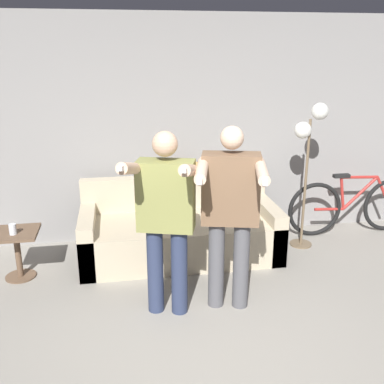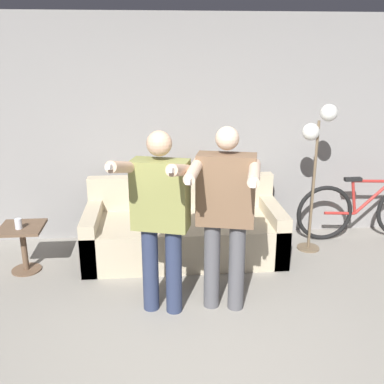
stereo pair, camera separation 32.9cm
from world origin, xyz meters
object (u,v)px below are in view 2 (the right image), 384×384
cat (190,169)px  floor_lamp (318,139)px  cup (18,224)px  bicycle (364,211)px  person_left (160,211)px  person_right (225,208)px  side_table (23,239)px  couch (184,232)px

cat → floor_lamp: floor_lamp is taller
cup → floor_lamp: bearing=5.9°
cup → bicycle: bearing=8.3°
person_left → cup: (-1.40, 0.82, -0.39)m
cat → bicycle: cat is taller
person_right → side_table: (-1.94, 0.88, -0.59)m
floor_lamp → side_table: 3.27m
person_right → side_table: person_right is taller
floor_lamp → side_table: floor_lamp is taller
floor_lamp → cup: floor_lamp is taller
cat → side_table: cat is taller
cat → couch: bearing=-105.5°
couch → person_left: 1.34m
couch → side_table: couch is taller
couch → person_right: size_ratio=1.31×
couch → side_table: bearing=-171.6°
person_left → person_right: size_ratio=0.98×
person_right → cat: person_right is taller
person_left → cup: size_ratio=15.16×
person_right → cup: (-1.94, 0.82, -0.40)m
person_left → side_table: size_ratio=3.24×
floor_lamp → person_left: bearing=-146.6°
couch → cup: size_ratio=20.21×
cup → bicycle: size_ratio=0.06×
person_left → floor_lamp: floor_lamp is taller
couch → cup: couch is taller
floor_lamp → cat: bearing=165.7°
couch → floor_lamp: size_ratio=1.29×
person_right → bicycle: 2.44m
person_right → floor_lamp: (1.18, 1.14, 0.34)m
person_left → person_right: 0.54m
couch → person_right: (0.27, -1.13, 0.68)m
person_left → bicycle: person_left is taller
couch → bicycle: couch is taller
bicycle → couch: bearing=-173.3°
cat → bicycle: (2.10, -0.10, -0.53)m
cat → side_table: size_ratio=0.98×
cup → bicycle: 3.91m
couch → cat: 0.72m
person_right → cup: bearing=171.2°
cat → cup: cat is taller
floor_lamp → bicycle: floor_lamp is taller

